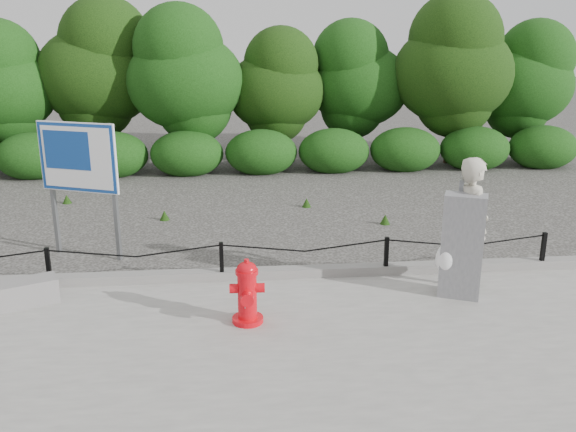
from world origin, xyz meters
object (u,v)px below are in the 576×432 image
at_px(utility_cabinet, 462,246).
at_px(advertising_sign, 78,164).
at_px(pedestrian, 469,228).
at_px(concrete_block, 16,294).
at_px(fire_hydrant, 247,293).

distance_m(utility_cabinet, advertising_sign, 6.14).
xyz_separation_m(pedestrian, concrete_block, (-6.25, 0.06, -0.78)).
relative_size(pedestrian, utility_cabinet, 1.20).
bearing_deg(fire_hydrant, utility_cabinet, 12.39).
xyz_separation_m(fire_hydrant, utility_cabinet, (2.99, 0.56, 0.33)).
bearing_deg(advertising_sign, pedestrian, 2.16).
xyz_separation_m(pedestrian, utility_cabinet, (-0.15, -0.16, -0.21)).
bearing_deg(advertising_sign, fire_hydrant, -24.93).
bearing_deg(fire_hydrant, pedestrian, 14.77).
relative_size(fire_hydrant, concrete_block, 0.80).
distance_m(fire_hydrant, concrete_block, 3.22).
height_order(fire_hydrant, concrete_block, fire_hydrant).
bearing_deg(fire_hydrant, concrete_block, 167.57).
height_order(pedestrian, concrete_block, pedestrian).
distance_m(pedestrian, utility_cabinet, 0.30).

